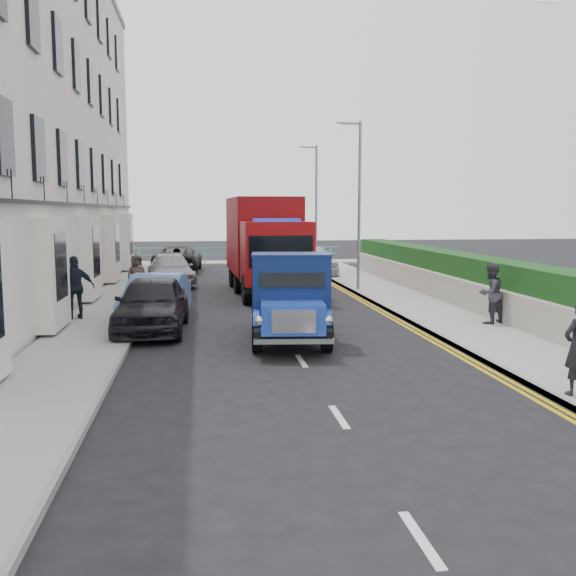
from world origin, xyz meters
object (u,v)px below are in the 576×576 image
object	(u,v)px
red_lorry	(265,243)
bedford_lorry	(291,304)
lamp_far	(314,200)
parked_car_front	(152,304)
lamp_mid	(356,196)

from	to	relation	value
red_lorry	bedford_lorry	bearing A→B (deg)	-94.45
red_lorry	lamp_far	bearing A→B (deg)	66.80
bedford_lorry	parked_car_front	xyz separation A→B (m)	(-3.61, 2.36, -0.27)
lamp_mid	lamp_far	bearing A→B (deg)	90.00
red_lorry	parked_car_front	distance (m)	8.95
lamp_mid	bedford_lorry	distance (m)	11.44
lamp_mid	lamp_far	distance (m)	10.00
lamp_mid	bedford_lorry	world-z (taller)	lamp_mid
bedford_lorry	lamp_far	bearing A→B (deg)	84.41
lamp_mid	parked_car_front	world-z (taller)	lamp_mid
red_lorry	lamp_mid	bearing A→B (deg)	-2.91
bedford_lorry	red_lorry	size ratio (longest dim) A/B	0.66
lamp_far	bedford_lorry	size ratio (longest dim) A/B	1.39
red_lorry	parked_car_front	world-z (taller)	red_lorry
lamp_mid	lamp_far	world-z (taller)	same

